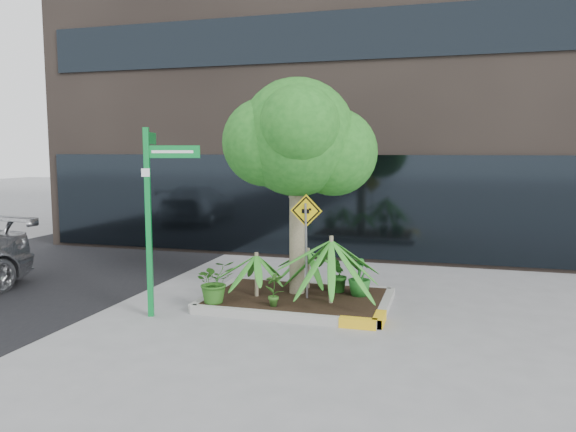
# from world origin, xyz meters

# --- Properties ---
(ground) EXTENTS (80.00, 80.00, 0.00)m
(ground) POSITION_xyz_m (0.00, 0.00, 0.00)
(ground) COLOR gray
(ground) RESTS_ON ground
(planter) EXTENTS (3.35, 2.36, 0.15)m
(planter) POSITION_xyz_m (0.23, 0.27, 0.10)
(planter) COLOR #9E9E99
(planter) RESTS_ON ground
(tree) EXTENTS (2.78, 2.46, 4.17)m
(tree) POSITION_xyz_m (0.13, 0.54, 3.04)
(tree) COLOR gray
(tree) RESTS_ON ground
(palm_front) EXTENTS (1.34, 1.34, 1.48)m
(palm_front) POSITION_xyz_m (0.89, 0.02, 1.26)
(palm_front) COLOR gray
(palm_front) RESTS_ON ground
(palm_left) EXTENTS (0.91, 0.91, 1.02)m
(palm_left) POSITION_xyz_m (-0.52, 0.08, 0.91)
(palm_left) COLOR gray
(palm_left) RESTS_ON ground
(palm_back) EXTENTS (0.88, 0.88, 0.98)m
(palm_back) POSITION_xyz_m (0.23, 0.95, 0.88)
(palm_back) COLOR gray
(palm_back) RESTS_ON ground
(shrub_a) EXTENTS (0.97, 0.97, 0.76)m
(shrub_a) POSITION_xyz_m (-1.08, -0.54, 0.53)
(shrub_a) COLOR #285E1A
(shrub_a) RESTS_ON planter
(shrub_b) EXTENTS (0.45, 0.45, 0.74)m
(shrub_b) POSITION_xyz_m (1.29, 0.64, 0.52)
(shrub_b) COLOR #1D631E
(shrub_b) RESTS_ON planter
(shrub_c) EXTENTS (0.44, 0.44, 0.60)m
(shrub_c) POSITION_xyz_m (-0.01, -0.47, 0.45)
(shrub_c) COLOR #2D5F1D
(shrub_c) RESTS_ON planter
(shrub_d) EXTENTS (0.44, 0.44, 0.68)m
(shrub_d) POSITION_xyz_m (0.89, 0.74, 0.49)
(shrub_d) COLOR #205E1B
(shrub_d) RESTS_ON planter
(street_sign_post) EXTENTS (1.14, 0.91, 3.19)m
(street_sign_post) POSITION_xyz_m (-1.96, -1.06, 1.97)
(street_sign_post) COLOR #0B8332
(street_sign_post) RESTS_ON ground
(cattle_sign) EXTENTS (0.58, 0.17, 1.89)m
(cattle_sign) POSITION_xyz_m (0.41, 0.12, 1.43)
(cattle_sign) COLOR slate
(cattle_sign) RESTS_ON ground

